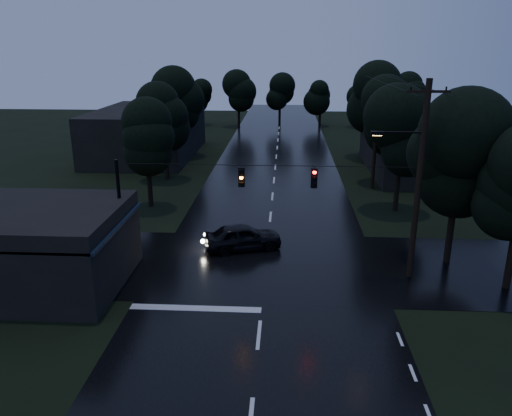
# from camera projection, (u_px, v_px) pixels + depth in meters

# --- Properties ---
(main_road) EXTENTS (12.00, 120.00, 0.02)m
(main_road) POSITION_uv_depth(u_px,v_px,m) (274.00, 180.00, 44.37)
(main_road) COLOR black
(main_road) RESTS_ON ground
(cross_street) EXTENTS (60.00, 9.00, 0.02)m
(cross_street) POSITION_uv_depth(u_px,v_px,m) (266.00, 265.00, 27.28)
(cross_street) COLOR black
(cross_street) RESTS_ON ground
(storefront) EXTENTS (12.15, 7.00, 4.00)m
(storefront) POSITION_uv_depth(u_px,v_px,m) (1.00, 246.00, 24.54)
(storefront) COLOR black
(storefront) RESTS_ON ground
(building_far_right) EXTENTS (10.00, 14.00, 4.40)m
(building_far_right) POSITION_uv_depth(u_px,v_px,m) (425.00, 149.00, 46.70)
(building_far_right) COLOR black
(building_far_right) RESTS_ON ground
(building_far_left) EXTENTS (10.00, 16.00, 5.00)m
(building_far_left) POSITION_uv_depth(u_px,v_px,m) (147.00, 132.00, 53.88)
(building_far_left) COLOR black
(building_far_left) RESTS_ON ground
(utility_pole_main) EXTENTS (3.50, 0.30, 10.00)m
(utility_pole_main) POSITION_uv_depth(u_px,v_px,m) (417.00, 178.00, 24.29)
(utility_pole_main) COLOR black
(utility_pole_main) RESTS_ON ground
(utility_pole_far) EXTENTS (2.00, 0.30, 7.50)m
(utility_pole_far) POSITION_uv_depth(u_px,v_px,m) (375.00, 142.00, 40.80)
(utility_pole_far) COLOR black
(utility_pole_far) RESTS_ON ground
(anchor_pole_left) EXTENTS (0.18, 0.18, 6.00)m
(anchor_pole_left) POSITION_uv_depth(u_px,v_px,m) (121.00, 216.00, 25.83)
(anchor_pole_left) COLOR black
(anchor_pole_left) RESTS_ON ground
(span_signals) EXTENTS (15.00, 0.37, 1.12)m
(span_signals) POSITION_uv_depth(u_px,v_px,m) (277.00, 177.00, 24.67)
(span_signals) COLOR black
(span_signals) RESTS_ON ground
(tree_corner_near) EXTENTS (4.48, 4.48, 9.44)m
(tree_corner_near) POSITION_uv_depth(u_px,v_px,m) (460.00, 156.00, 25.81)
(tree_corner_near) COLOR black
(tree_corner_near) RESTS_ON ground
(tree_left_a) EXTENTS (3.92, 3.92, 8.26)m
(tree_left_a) POSITION_uv_depth(u_px,v_px,m) (146.00, 136.00, 35.66)
(tree_left_a) COLOR black
(tree_left_a) RESTS_ON ground
(tree_left_b) EXTENTS (4.20, 4.20, 8.85)m
(tree_left_b) POSITION_uv_depth(u_px,v_px,m) (164.00, 116.00, 43.17)
(tree_left_b) COLOR black
(tree_left_b) RESTS_ON ground
(tree_left_c) EXTENTS (4.48, 4.48, 9.44)m
(tree_left_c) POSITION_uv_depth(u_px,v_px,m) (180.00, 100.00, 52.58)
(tree_left_c) COLOR black
(tree_left_c) RESTS_ON ground
(tree_right_a) EXTENTS (4.20, 4.20, 8.85)m
(tree_right_a) POSITION_uv_depth(u_px,v_px,m) (402.00, 134.00, 34.53)
(tree_right_a) COLOR black
(tree_right_a) RESTS_ON ground
(tree_right_b) EXTENTS (4.48, 4.48, 9.44)m
(tree_right_b) POSITION_uv_depth(u_px,v_px,m) (389.00, 113.00, 41.97)
(tree_right_b) COLOR black
(tree_right_b) RESTS_ON ground
(tree_right_c) EXTENTS (4.76, 4.76, 10.03)m
(tree_right_c) POSITION_uv_depth(u_px,v_px,m) (376.00, 97.00, 51.32)
(tree_right_c) COLOR black
(tree_right_c) RESTS_ON ground
(car) EXTENTS (4.84, 3.06, 1.54)m
(car) POSITION_uv_depth(u_px,v_px,m) (243.00, 237.00, 29.17)
(car) COLOR black
(car) RESTS_ON ground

